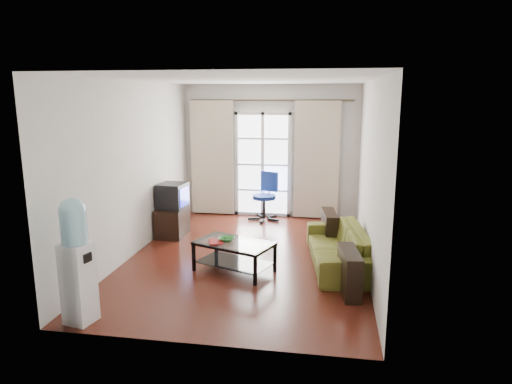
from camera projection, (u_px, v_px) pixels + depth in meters
floor at (248, 257)px, 7.14m from camera, size 5.20×5.20×0.00m
ceiling at (247, 80)px, 6.57m from camera, size 5.20×5.20×0.00m
wall_back at (270, 151)px, 9.36m from camera, size 3.60×0.02×2.70m
wall_front at (198, 216)px, 4.35m from camera, size 3.60×0.02×2.70m
wall_left at (135, 169)px, 7.14m from camera, size 0.02×5.20×2.70m
wall_right at (370, 175)px, 6.57m from camera, size 0.02×5.20×2.70m
french_door at (263, 165)px, 9.39m from camera, size 1.16×0.06×2.15m
curtain_rod at (270, 100)px, 9.05m from camera, size 3.30×0.04×0.04m
curtain_left at (212, 158)px, 9.47m from camera, size 0.90×0.07×2.35m
curtain_right at (316, 160)px, 9.13m from camera, size 0.90×0.07×2.35m
radiator at (308, 202)px, 9.35m from camera, size 0.64×0.12×0.64m
sofa at (338, 247)px, 6.75m from camera, size 2.14×1.29×0.57m
coffee_table at (234, 252)px, 6.49m from camera, size 1.23×0.96×0.44m
bowl at (227, 239)px, 6.50m from camera, size 0.27×0.27×0.06m
book at (209, 242)px, 6.42m from camera, size 0.35×0.37×0.02m
remote at (229, 238)px, 6.61m from camera, size 0.17×0.12×0.02m
tv_stand at (172, 222)px, 8.20m from camera, size 0.47×0.70×0.51m
crt_tv at (172, 196)px, 8.10m from camera, size 0.53×0.52×0.45m
task_chair at (265, 206)px, 9.23m from camera, size 0.85×0.85×0.96m
water_cooler at (76, 258)px, 4.95m from camera, size 0.34×0.34×1.42m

